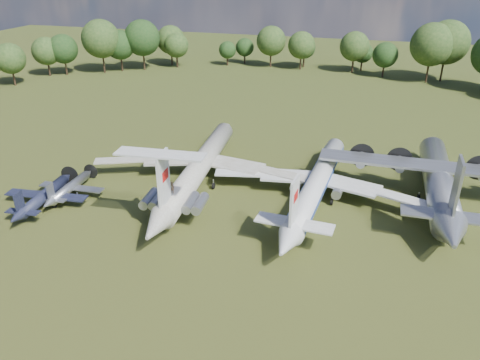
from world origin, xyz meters
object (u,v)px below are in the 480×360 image
(small_prop_northwest, at_px, (70,190))
(person_on_il62, at_px, (172,187))
(tu104_jet, at_px, (317,186))
(il62_airliner, at_px, (200,170))
(an12_transport, at_px, (438,185))
(small_prop_west, at_px, (45,198))

(small_prop_northwest, xyz_separation_m, person_on_il62, (17.70, -2.68, 4.18))
(tu104_jet, distance_m, small_prop_northwest, 35.98)
(tu104_jet, bearing_deg, small_prop_northwest, -161.51)
(tu104_jet, height_order, small_prop_northwest, tu104_jet)
(il62_airliner, distance_m, an12_transport, 34.91)
(an12_transport, height_order, small_prop_northwest, an12_transport)
(tu104_jet, xyz_separation_m, small_prop_west, (-36.35, -12.82, -0.87))
(small_prop_northwest, bearing_deg, tu104_jet, 11.99)
(small_prop_northwest, bearing_deg, an12_transport, 12.17)
(small_prop_west, relative_size, person_on_il62, 10.01)
(il62_airliner, bearing_deg, an12_transport, 2.14)
(il62_airliner, bearing_deg, person_on_il62, -90.00)
(tu104_jet, xyz_separation_m, person_on_il62, (-17.08, -11.80, 3.12))
(small_prop_northwest, bearing_deg, il62_airliner, 26.94)
(an12_transport, relative_size, person_on_il62, 23.53)
(small_prop_west, bearing_deg, an12_transport, 12.24)
(tu104_jet, relative_size, person_on_il62, 25.39)
(an12_transport, xyz_separation_m, small_prop_northwest, (-51.37, -13.65, -1.51))
(il62_airliner, relative_size, an12_transport, 1.17)
(small_prop_west, bearing_deg, person_on_il62, -2.87)
(small_prop_northwest, bearing_deg, small_prop_west, -115.62)
(il62_airliner, distance_m, person_on_il62, 12.59)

